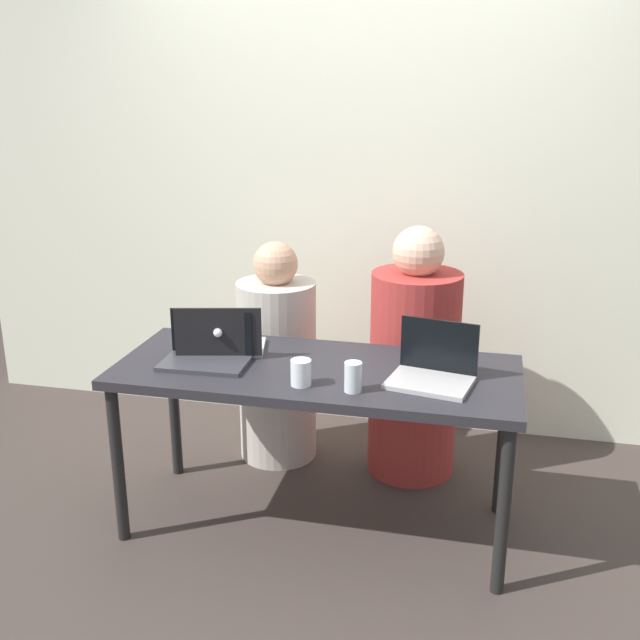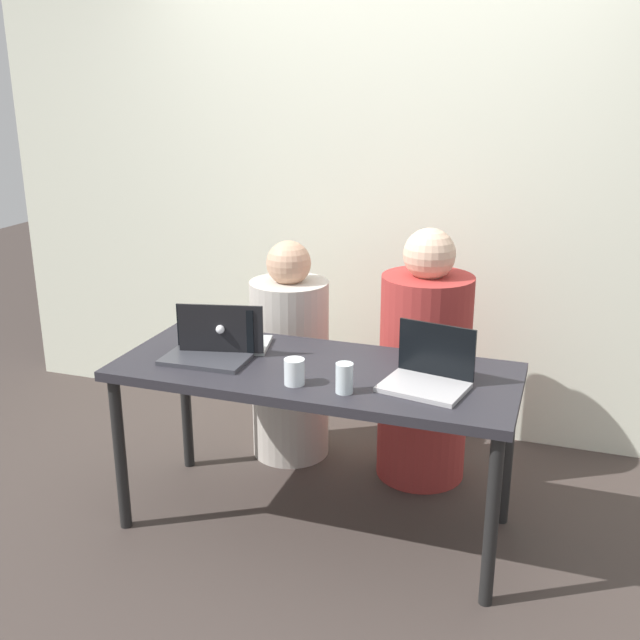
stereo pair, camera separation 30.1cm
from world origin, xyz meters
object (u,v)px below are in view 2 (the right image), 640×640
at_px(laptop_back_left, 226,339).
at_px(water_glass_right, 344,380).
at_px(person_on_right, 424,370).
at_px(water_glass_center, 294,373).
at_px(laptop_front_right, 428,374).
at_px(person_on_left, 290,362).
at_px(laptop_front_left, 209,348).

xyz_separation_m(laptop_back_left, water_glass_right, (0.62, -0.28, 0.00)).
distance_m(person_on_right, water_glass_right, 0.83).
relative_size(water_glass_center, water_glass_right, 0.88).
height_order(person_on_right, laptop_back_left, person_on_right).
xyz_separation_m(laptop_front_right, water_glass_right, (-0.28, -0.16, 0.00)).
bearing_deg(laptop_back_left, person_on_left, -113.68).
xyz_separation_m(person_on_right, water_glass_center, (-0.35, -0.77, 0.23)).
relative_size(person_on_right, water_glass_center, 11.96).
bearing_deg(laptop_front_right, water_glass_center, -152.01).
bearing_deg(laptop_front_right, laptop_back_left, -176.31).
height_order(laptop_front_left, water_glass_center, laptop_front_left).
bearing_deg(water_glass_center, person_on_left, 112.59).
xyz_separation_m(laptop_front_left, water_glass_right, (0.63, -0.15, 0.00)).
distance_m(laptop_front_right, water_glass_right, 0.32).
bearing_deg(water_glass_right, laptop_front_left, 166.44).
bearing_deg(water_glass_center, laptop_back_left, 147.72).
bearing_deg(water_glass_center, water_glass_right, -3.95).
height_order(person_on_right, water_glass_center, person_on_right).
relative_size(person_on_right, laptop_front_left, 3.40).
bearing_deg(laptop_front_left, laptop_back_left, 80.04).
bearing_deg(person_on_left, water_glass_right, 137.81).
distance_m(laptop_front_right, laptop_front_left, 0.91).
height_order(person_on_right, laptop_front_right, person_on_right).
bearing_deg(laptop_front_right, person_on_left, 153.14).
bearing_deg(water_glass_right, person_on_left, 123.69).
relative_size(laptop_back_left, laptop_front_left, 1.13).
bearing_deg(water_glass_right, water_glass_center, 176.05).
bearing_deg(water_glass_right, laptop_front_right, 30.08).
relative_size(laptop_front_right, water_glass_center, 3.43).
height_order(laptop_back_left, laptop_front_left, laptop_back_left).
height_order(person_on_left, water_glass_center, person_on_left).
xyz_separation_m(laptop_back_left, laptop_front_right, (0.90, -0.11, 0.00)).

